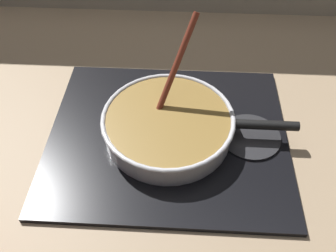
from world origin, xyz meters
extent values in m
cube|color=#9E8466|center=(0.00, 0.00, -0.02)|extent=(2.40, 1.60, 0.04)
cube|color=black|center=(0.09, 0.21, 0.01)|extent=(0.56, 0.48, 0.01)
torus|color=#592D0C|center=(0.09, 0.21, 0.02)|extent=(0.19, 0.19, 0.01)
cylinder|color=#262628|center=(0.29, 0.21, 0.01)|extent=(0.14, 0.14, 0.01)
cylinder|color=silver|center=(0.09, 0.21, 0.04)|extent=(0.29, 0.29, 0.06)
cylinder|color=olive|center=(0.09, 0.21, 0.04)|extent=(0.28, 0.28, 0.05)
torus|color=silver|center=(0.09, 0.21, 0.07)|extent=(0.30, 0.30, 0.01)
cylinder|color=black|center=(0.32, 0.21, 0.06)|extent=(0.15, 0.02, 0.02)
cylinder|color=#E5CC7A|center=(0.20, 0.15, 0.06)|extent=(0.03, 0.03, 0.01)
cylinder|color=#EDD88C|center=(0.07, 0.11, 0.06)|extent=(0.03, 0.03, 0.01)
cylinder|color=#E5CC7A|center=(0.01, 0.13, 0.06)|extent=(0.03, 0.03, 0.01)
cylinder|color=#E5CC7A|center=(0.14, 0.23, 0.06)|extent=(0.03, 0.03, 0.01)
cylinder|color=maroon|center=(0.11, 0.28, 0.16)|extent=(0.10, 0.12, 0.21)
cube|color=brown|center=(0.07, 0.23, 0.05)|extent=(0.05, 0.05, 0.01)
camera|label=1|loc=(0.13, -0.37, 0.67)|focal=39.33mm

